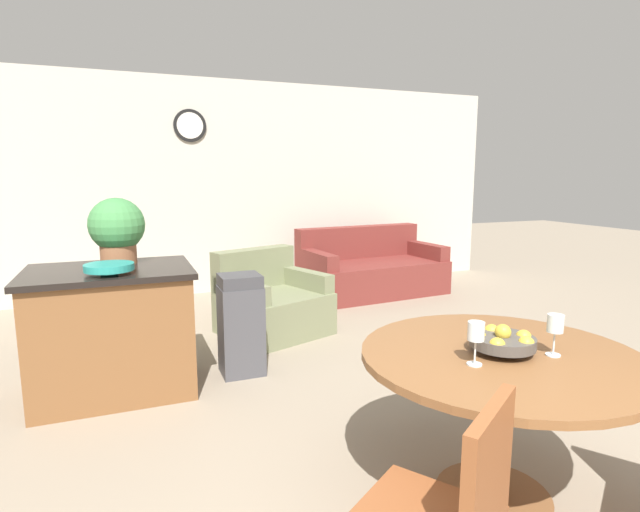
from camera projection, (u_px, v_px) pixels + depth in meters
wall_back at (217, 188)px, 6.37m from camera, size 8.00×0.09×2.70m
dining_table at (499, 388)px, 2.26m from camera, size 1.26×1.26×0.73m
fruit_bowl at (503, 341)px, 2.23m from camera, size 0.29×0.29×0.13m
wine_glass_left at (476, 333)px, 2.07m from camera, size 0.07×0.07×0.19m
wine_glass_right at (555, 326)px, 2.18m from camera, size 0.07×0.07×0.19m
kitchen_island at (113, 330)px, 3.49m from camera, size 1.09×0.82×0.88m
teal_bowl at (109, 267)px, 3.23m from camera, size 0.31×0.31×0.07m
potted_plant at (117, 229)px, 3.58m from camera, size 0.39×0.39×0.48m
trash_bin at (241, 325)px, 3.81m from camera, size 0.32×0.29×0.78m
couch at (371, 271)px, 6.45m from camera, size 1.86×1.10×0.84m
armchair at (271, 305)px, 4.83m from camera, size 1.11×1.10×0.79m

